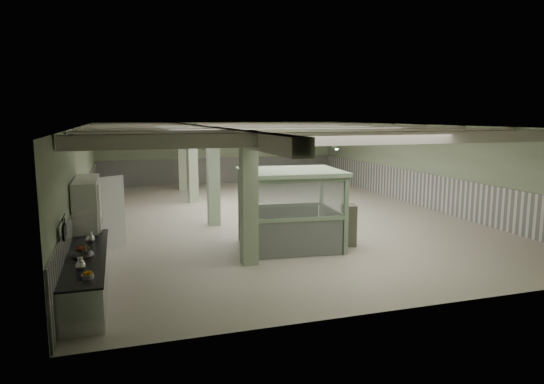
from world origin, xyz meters
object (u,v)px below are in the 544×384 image
object	(u,v)px
walkin_cooler	(89,217)
filing_cabinet	(349,225)
guard_booth	(290,194)
prep_counter	(88,273)

from	to	relation	value
walkin_cooler	filing_cabinet	distance (m)	7.66
walkin_cooler	guard_booth	world-z (taller)	guard_booth
guard_booth	filing_cabinet	distance (m)	2.10
walkin_cooler	filing_cabinet	size ratio (longest dim) A/B	1.97
walkin_cooler	prep_counter	bearing A→B (deg)	-88.40
walkin_cooler	guard_booth	bearing A→B (deg)	-7.44
filing_cabinet	guard_booth	bearing A→B (deg)	-173.11
guard_booth	filing_cabinet	bearing A→B (deg)	-4.47
prep_counter	guard_booth	xyz separation A→B (m)	(5.66, 2.25, 1.18)
walkin_cooler	guard_booth	distance (m)	5.82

